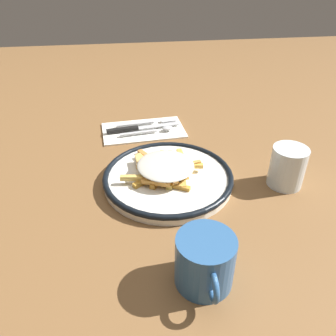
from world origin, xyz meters
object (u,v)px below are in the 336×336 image
plate (168,177)px  fries_heap (165,167)px  napkin (143,130)px  coffee_mug (205,262)px  fork (147,123)px  spoon (156,130)px  knife (137,128)px  water_glass (287,167)px

plate → fries_heap: size_ratio=1.56×
napkin → coffee_mug: (0.53, 0.06, 0.04)m
napkin → coffee_mug: size_ratio=1.92×
napkin → plate: bearing=8.0°
fries_heap → fork: (-0.28, -0.02, -0.03)m
spoon → knife: bearing=-111.3°
fries_heap → napkin: bearing=-173.4°
fork → knife: 0.04m
knife → coffee_mug: size_ratio=1.75×
plate → knife: bearing=-167.9°
fork → coffee_mug: size_ratio=1.47×
fries_heap → knife: bearing=-169.1°
fork → water_glass: bearing=40.6°
knife → spoon: (0.02, 0.05, 0.00)m
knife → spoon: spoon is taller
plate → water_glass: (0.04, 0.26, 0.03)m
spoon → napkin: bearing=-124.0°
plate → fork: plate is taller
fries_heap → spoon: 0.23m
napkin → knife: knife is taller
napkin → knife: bearing=-82.3°
fries_heap → spoon: fries_heap is taller
knife → water_glass: water_glass is taller
plate → coffee_mug: coffee_mug is taller
spoon → coffee_mug: (0.51, 0.02, 0.03)m
napkin → knife: 0.02m
napkin → fork: 0.03m
napkin → water_glass: bearing=44.5°
fries_heap → water_glass: (0.05, 0.26, 0.01)m
fries_heap → water_glass: 0.27m
fries_heap → knife: size_ratio=0.89×
napkin → knife: size_ratio=1.10×
fork → coffee_mug: coffee_mug is taller
coffee_mug → plate: bearing=-175.8°
fork → coffee_mug: (0.56, 0.04, 0.03)m
knife → coffee_mug: bearing=8.1°
napkin → fork: (-0.03, 0.01, 0.01)m
napkin → fork: bearing=157.5°
water_glass → coffee_mug: water_glass is taller
fork → water_glass: water_glass is taller
fork → water_glass: 0.43m
napkin → coffee_mug: coffee_mug is taller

